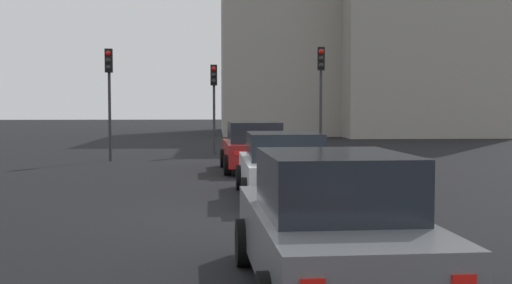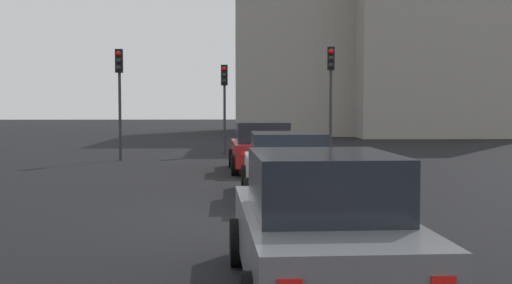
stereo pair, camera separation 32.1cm
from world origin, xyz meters
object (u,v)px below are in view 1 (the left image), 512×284
car_white_left_second (283,166)px  traffic_light_near_left (109,81)px  car_grey_left_third (331,227)px  traffic_light_near_right (214,90)px  traffic_light_far_left (321,79)px  car_red_left_lead (254,148)px

car_white_left_second → traffic_light_near_left: traffic_light_near_left is taller
car_grey_left_third → traffic_light_near_left: size_ratio=1.05×
traffic_light_near_left → traffic_light_near_right: size_ratio=1.10×
traffic_light_far_left → car_white_left_second: bearing=-7.2°
car_grey_left_third → traffic_light_near_right: bearing=1.5°
car_red_left_lead → car_grey_left_third: car_grey_left_third is taller
car_red_left_lead → traffic_light_near_right: 7.68m
traffic_light_near_right → traffic_light_far_left: 5.26m
traffic_light_near_left → traffic_light_far_left: size_ratio=0.97×
car_red_left_lead → traffic_light_near_right: traffic_light_near_right is taller
traffic_light_near_left → car_red_left_lead: bearing=52.4°
car_white_left_second → traffic_light_far_left: size_ratio=1.03×
car_red_left_lead → car_white_left_second: car_red_left_lead is taller
car_red_left_lead → car_grey_left_third: bearing=178.2°
car_red_left_lead → traffic_light_far_left: size_ratio=0.93×
car_grey_left_third → traffic_light_near_right: (21.05, 1.40, 2.03)m
car_grey_left_third → traffic_light_far_left: 18.26m
car_grey_left_third → traffic_light_far_left: traffic_light_far_left is taller
traffic_light_far_left → car_red_left_lead: bearing=-28.0°
car_red_left_lead → car_white_left_second: 6.11m
car_white_left_second → traffic_light_near_right: (13.38, 1.65, 2.07)m
car_white_left_second → car_grey_left_third: 7.67m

